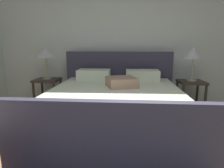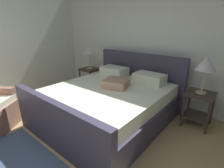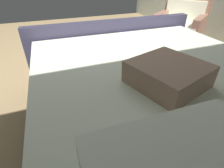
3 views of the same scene
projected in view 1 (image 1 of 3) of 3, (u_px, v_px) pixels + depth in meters
The scene contains 6 objects.
wall_back at pixel (129, 40), 3.85m from camera, with size 5.26×0.12×2.64m, color silver.
bed at pixel (116, 107), 2.82m from camera, with size 2.05×2.24×1.10m.
nightstand_right at pixel (191, 92), 3.49m from camera, with size 0.44×0.44×0.60m.
table_lamp_right at pixel (194, 53), 3.36m from camera, with size 0.31×0.31×0.60m.
nightstand_left at pixel (48, 89), 3.69m from camera, with size 0.44×0.44×0.60m.
table_lamp_left at pixel (45, 54), 3.57m from camera, with size 0.33×0.33×0.57m.
Camera 1 is at (-0.12, -0.90, 1.21)m, focal length 31.24 mm.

